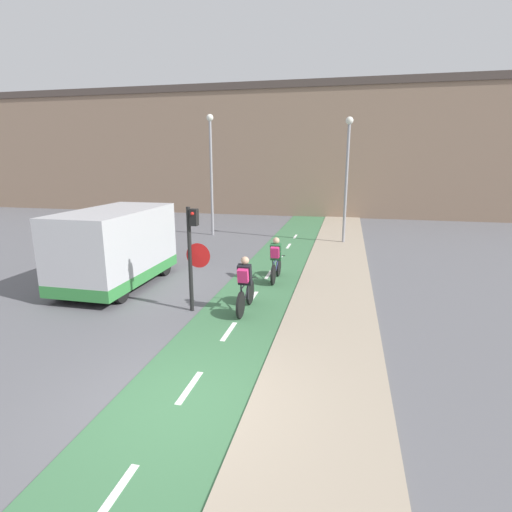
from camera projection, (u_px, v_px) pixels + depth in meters
ground_plane at (179, 404)px, 6.83m from camera, size 120.00×120.00×0.00m
bike_lane at (179, 403)px, 6.83m from camera, size 2.33×60.00×0.02m
sidewalk_strip at (318, 423)px, 6.31m from camera, size 2.40×60.00×0.05m
building_row_background at (314, 151)px, 30.28m from camera, size 60.00×5.20×9.34m
traffic_light_pole at (193, 248)px, 10.62m from camera, size 0.67×0.25×2.87m
street_lamp_far at (211, 162)px, 21.16m from camera, size 0.36×0.36×6.34m
street_lamp_sidewalk at (347, 167)px, 19.07m from camera, size 0.36×0.36×6.01m
cyclist_near at (245, 286)px, 10.82m from camera, size 0.46×1.78×1.55m
cyclist_far at (276, 261)px, 13.59m from camera, size 0.46×1.73×1.52m
van at (116, 249)px, 12.98m from camera, size 2.19×4.49×2.52m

